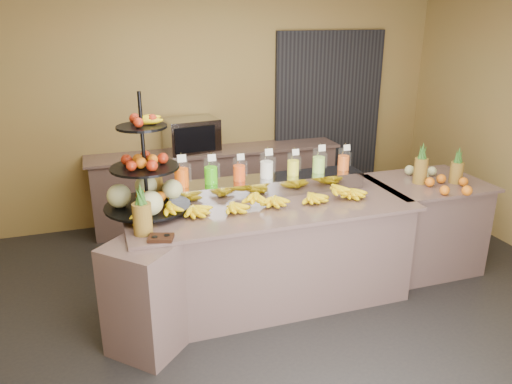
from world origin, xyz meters
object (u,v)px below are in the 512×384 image
pitcher_tray (266,185)px  condiment_caddy (161,238)px  banana_heap (254,199)px  oven_warmer (191,135)px  right_fruit_pile (443,178)px  fruit_stand (152,183)px

pitcher_tray → condiment_caddy: pitcher_tray is taller
banana_heap → oven_warmer: (-0.14, 1.97, 0.13)m
right_fruit_pile → oven_warmer: bearing=135.1°
fruit_stand → condiment_caddy: size_ratio=5.58×
right_fruit_pile → pitcher_tray: bearing=168.2°
pitcher_tray → condiment_caddy: (-1.07, -0.71, -0.06)m
condiment_caddy → pitcher_tray: bearing=33.4°
pitcher_tray → right_fruit_pile: 1.71m
banana_heap → condiment_caddy: bearing=-154.5°
pitcher_tray → fruit_stand: 1.07m
fruit_stand → oven_warmer: size_ratio=1.66×
pitcher_tray → fruit_stand: size_ratio=1.84×
banana_heap → right_fruit_pile: right_fruit_pile is taller
banana_heap → right_fruit_pile: size_ratio=4.43×
condiment_caddy → right_fruit_pile: bearing=7.4°
banana_heap → fruit_stand: size_ratio=2.07×
fruit_stand → right_fruit_pile: 2.73m
fruit_stand → condiment_caddy: 0.63m
right_fruit_pile → fruit_stand: bearing=175.3°
fruit_stand → oven_warmer: (0.69, 1.80, -0.05)m
condiment_caddy → oven_warmer: bearing=73.3°
fruit_stand → condiment_caddy: bearing=-106.6°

